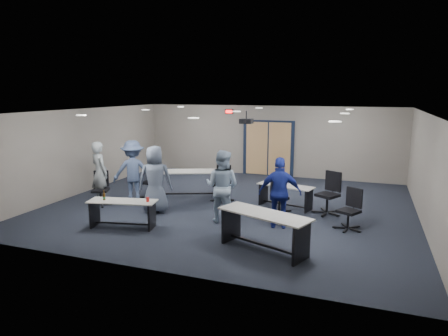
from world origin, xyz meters
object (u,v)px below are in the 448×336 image
(person_navy, at_px, (280,193))
(chair_loose_left, at_px, (100,189))
(person_gray, at_px, (100,173))
(chair_loose_right, at_px, (349,210))
(chair_back_d, at_px, (328,193))
(chair_back_b, at_px, (222,183))
(person_plaid, at_px, (155,179))
(table_back_right, at_px, (285,192))
(table_back_left, at_px, (185,179))
(chair_back_c, at_px, (280,195))
(person_back, at_px, (133,171))
(person_lightblue, at_px, (222,186))
(table_front_left, at_px, (123,209))
(chair_back_a, at_px, (152,181))
(table_front_right, at_px, (264,225))

(person_navy, bearing_deg, chair_loose_left, -12.22)
(person_gray, bearing_deg, chair_loose_right, -153.21)
(chair_back_d, distance_m, person_gray, 6.47)
(chair_back_b, height_order, person_plaid, person_plaid)
(table_back_right, bearing_deg, table_back_left, -165.78)
(chair_back_c, bearing_deg, person_back, 155.46)
(chair_back_c, height_order, person_plaid, person_plaid)
(chair_back_b, bearing_deg, chair_back_d, -11.31)
(chair_back_b, distance_m, person_lightblue, 2.00)
(table_front_left, height_order, chair_back_b, chair_back_b)
(person_plaid, bearing_deg, person_back, -56.45)
(chair_loose_right, bearing_deg, person_navy, -136.47)
(chair_back_a, relative_size, chair_loose_left, 1.09)
(table_front_right, bearing_deg, chair_back_b, 143.80)
(person_lightblue, bearing_deg, chair_loose_right, -167.48)
(person_navy, bearing_deg, chair_back_d, -134.53)
(table_front_right, relative_size, chair_back_c, 2.15)
(chair_back_a, distance_m, person_plaid, 1.55)
(chair_loose_left, xyz_separation_m, person_back, (0.64, 0.74, 0.42))
(chair_back_d, height_order, chair_loose_right, chair_back_d)
(chair_back_d, bearing_deg, chair_back_a, -149.20)
(table_front_left, distance_m, chair_back_c, 4.12)
(chair_back_c, height_order, chair_back_d, chair_back_d)
(chair_back_c, height_order, person_lightblue, person_lightblue)
(table_front_left, relative_size, table_back_left, 0.79)
(table_front_right, xyz_separation_m, person_back, (-4.59, 2.33, 0.37))
(table_front_right, xyz_separation_m, person_lightblue, (-1.45, 1.43, 0.37))
(chair_back_d, bearing_deg, table_back_left, -154.56)
(chair_back_b, relative_size, person_back, 0.58)
(table_back_right, xyz_separation_m, chair_loose_right, (1.78, -1.34, 0.06))
(table_back_left, distance_m, person_navy, 3.78)
(table_front_left, distance_m, table_front_right, 3.57)
(person_back, bearing_deg, person_plaid, 117.58)
(chair_back_c, distance_m, person_back, 4.38)
(chair_back_c, relative_size, person_back, 0.53)
(table_front_right, bearing_deg, chair_loose_right, 71.02)
(chair_back_c, height_order, chair_loose_left, chair_loose_left)
(table_front_left, xyz_separation_m, table_back_right, (3.36, 3.01, -0.02))
(person_lightblue, bearing_deg, person_back, -12.06)
(chair_loose_left, bearing_deg, table_front_left, -63.66)
(person_navy, bearing_deg, table_back_left, -39.05)
(person_back, bearing_deg, chair_loose_right, 146.35)
(chair_back_b, relative_size, chair_back_c, 1.10)
(table_back_left, height_order, table_back_right, table_back_left)
(chair_back_d, height_order, person_lightblue, person_lightblue)
(table_front_right, bearing_deg, person_lightblue, 156.04)
(chair_loose_right, distance_m, person_lightblue, 3.08)
(table_back_right, bearing_deg, chair_back_c, -80.20)
(person_gray, xyz_separation_m, person_navy, (5.38, -0.29, -0.05))
(person_plaid, bearing_deg, person_gray, -29.90)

